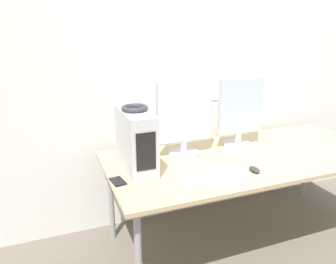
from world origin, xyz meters
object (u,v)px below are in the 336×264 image
Objects in this scene: pc_tower at (136,140)px; cell_phone at (118,181)px; monitor_main at (184,118)px; keyboard at (213,179)px; monitor_right_near at (240,113)px; headphones at (135,108)px; mouse at (254,169)px.

cell_phone is at bearing -134.87° from pc_tower.
monitor_main reaches higher than keyboard.
pc_tower is at bearing 36.22° from cell_phone.
monitor_right_near reaches higher than keyboard.
headphones is 0.86m from mouse.
pc_tower reaches higher than mouse.
monitor_right_near reaches higher than mouse.
headphones reaches higher than cell_phone.
monitor_main is 0.67m from cell_phone.
headphones is 0.42m from monitor_main.
pc_tower is 0.85× the size of monitor_right_near.
mouse is (0.69, -0.33, -0.18)m from pc_tower.
pc_tower reaches higher than cell_phone.
pc_tower is 0.86m from monitor_right_near.
headphones is at bearing -165.02° from monitor_main.
keyboard is at bearing -177.59° from mouse.
cell_phone is (-0.55, 0.18, -0.01)m from keyboard.
headphones is at bearing 36.37° from cell_phone.
monitor_right_near reaches higher than pc_tower.
monitor_main is 0.47m from monitor_right_near.
monitor_right_near is at bearing 44.76° from keyboard.
monitor_right_near is 5.65× the size of mouse.
headphones is 0.87m from monitor_right_near.
cell_phone is (-0.55, -0.27, -0.27)m from monitor_main.
pc_tower is at bearing 154.07° from mouse.
mouse is at bearing -25.98° from headphones.
pc_tower is 0.83× the size of monitor_main.
monitor_main is 0.52m from keyboard.
pc_tower is 0.55m from keyboard.
headphones reaches higher than mouse.
keyboard is 4.99× the size of mouse.
mouse is at bearing -110.09° from monitor_right_near.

